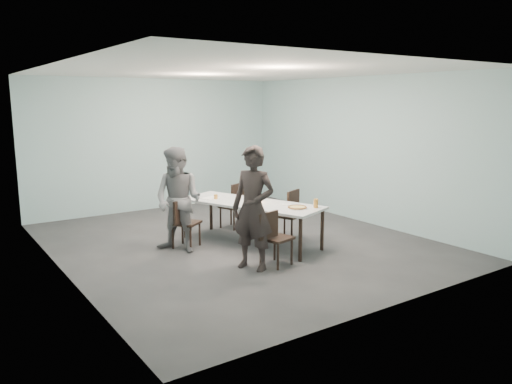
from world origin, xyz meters
TOP-DOWN VIEW (x-y plane):
  - ground at (0.00, 0.00)m, footprint 7.00×7.00m
  - room_shell at (0.00, 0.00)m, footprint 6.02×7.02m
  - table at (0.13, -0.23)m, footprint 1.77×2.75m
  - chair_near_left at (-0.28, -1.45)m, footprint 0.65×0.51m
  - chair_far_left at (-0.97, 0.18)m, footprint 0.63×0.59m
  - chair_near_right at (0.96, -0.30)m, footprint 0.65×0.55m
  - chair_far_right at (0.54, 0.96)m, footprint 0.65×0.54m
  - diner_near at (-0.58, -1.36)m, footprint 0.71×0.81m
  - diner_far at (-1.12, 0.06)m, footprint 1.03×1.08m
  - pizza at (0.48, -1.10)m, footprint 0.34×0.34m
  - side_plate at (0.52, -0.74)m, footprint 0.18×0.18m
  - beer_glass at (0.77, -1.22)m, footprint 0.08×0.08m
  - water_tumbler at (0.81, -1.17)m, footprint 0.08×0.08m
  - tealight at (0.20, -0.32)m, footprint 0.06×0.06m
  - amber_tumbler at (-0.22, 0.39)m, footprint 0.07×0.07m
  - menu at (-0.26, 0.51)m, footprint 0.36×0.31m

SIDE VIEW (x-z plane):
  - ground at x=0.00m, z-range 0.00..0.00m
  - chair_near_left at x=-0.28m, z-range 0.07..0.94m
  - chair_far_left at x=-0.97m, z-range 0.07..0.94m
  - chair_near_right at x=0.96m, z-range 0.07..0.94m
  - chair_far_right at x=0.54m, z-range 0.07..0.94m
  - table at x=0.13m, z-range 0.32..1.07m
  - menu at x=-0.26m, z-range 0.75..0.76m
  - side_plate at x=0.52m, z-range 0.75..0.76m
  - pizza at x=0.48m, z-range 0.75..0.79m
  - tealight at x=0.20m, z-range 0.75..0.79m
  - amber_tumbler at x=-0.22m, z-range 0.75..0.83m
  - water_tumbler at x=0.81m, z-range 0.75..0.84m
  - beer_glass at x=0.77m, z-range 0.75..0.90m
  - diner_far at x=-1.12m, z-range 0.00..1.76m
  - diner_near at x=-0.58m, z-range 0.00..1.86m
  - room_shell at x=0.00m, z-range 0.52..3.53m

